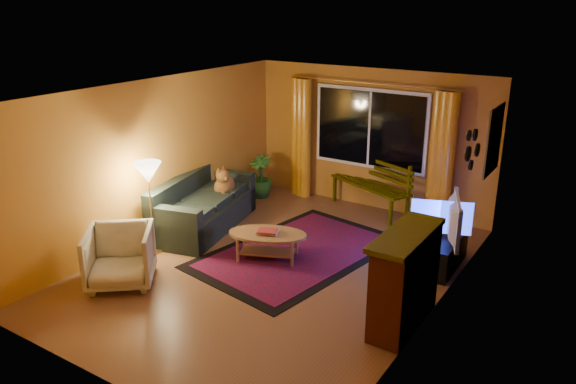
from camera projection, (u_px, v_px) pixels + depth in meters
The scene contains 22 objects.
floor at pixel (277, 268), 7.99m from camera, with size 4.50×6.00×0.02m, color brown.
ceiling at pixel (275, 91), 7.16m from camera, with size 4.50×6.00×0.02m, color white.
wall_back at pixel (370, 139), 9.96m from camera, with size 4.50×0.02×2.50m, color #C6822B.
wall_left at pixel (156, 159), 8.73m from camera, with size 0.02×6.00×2.50m, color #C6822B.
wall_right at pixel (440, 218), 6.42m from camera, with size 0.02×6.00×2.50m, color #C6822B.
window at pixel (369, 129), 9.85m from camera, with size 2.00×0.02×1.30m, color black.
curtain_rod at pixel (371, 83), 9.55m from camera, with size 0.03×0.03×3.20m, color #BF8C3F.
curtain_left at pixel (302, 138), 10.59m from camera, with size 0.36×0.36×2.24m, color orange.
curtain_right at pixel (442, 159), 9.21m from camera, with size 0.36×0.36×2.24m, color orange.
bench at pixel (369, 198), 10.01m from camera, with size 1.65×0.48×0.49m, color #3A3600.
potted_plant at pixel (260, 176), 10.70m from camera, with size 0.46×0.46×0.82m, color #235B1E.
sofa at pixel (204, 203), 9.23m from camera, with size 0.92×2.15×0.87m, color black.
dog at pixel (224, 182), 9.51m from camera, with size 0.32×0.45×0.49m, color #965F2A, non-canonical shape.
armchair at pixel (120, 254), 7.40m from camera, with size 0.84×0.78×0.86m, color beige.
floor_lamp at pixel (151, 209), 8.25m from camera, with size 0.23×0.23×1.39m, color #BF8C3F.
rug at pixel (297, 252), 8.43m from camera, with size 1.95×3.08×0.02m, color maroon.
coffee_table at pixel (268, 246), 8.17m from camera, with size 1.15×1.15×0.42m, color #9B6D3F.
tv_console at pixel (445, 253), 7.91m from camera, with size 0.36×1.07×0.45m, color black.
television at pixel (448, 219), 7.74m from camera, with size 1.05×0.14×0.60m, color black.
fireplace at pixel (405, 282), 6.44m from camera, with size 0.40×1.20×1.10m, color maroon.
mirror_cluster at pixel (472, 147), 7.30m from camera, with size 0.06×0.60×0.56m, color black, non-canonical shape.
painting at pixel (494, 140), 8.25m from camera, with size 0.04×0.76×0.96m, color #E14716.
Camera 1 is at (4.03, -5.95, 3.64)m, focal length 35.00 mm.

